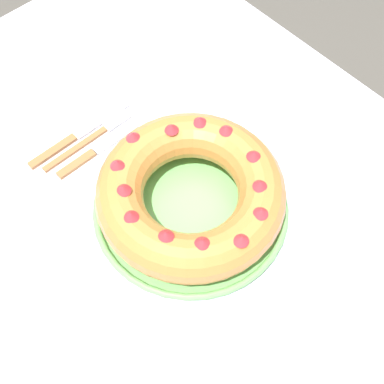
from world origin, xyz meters
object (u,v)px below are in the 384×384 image
(serving_dish, at_px, (192,207))
(napkin, at_px, (308,365))
(fork, at_px, (94,137))
(bundt_cake, at_px, (192,192))
(serving_knife, at_px, (73,138))
(cake_knife, at_px, (92,153))

(serving_dish, bearing_deg, napkin, -9.15)
(serving_dish, relative_size, fork, 1.72)
(bundt_cake, height_order, serving_knife, bundt_cake)
(serving_dish, relative_size, napkin, 1.99)
(cake_knife, distance_m, napkin, 0.53)
(cake_knife, bearing_deg, serving_dish, 14.44)
(bundt_cake, relative_size, fork, 1.61)
(bundt_cake, xyz_separation_m, napkin, (0.32, -0.05, -0.06))
(fork, bearing_deg, napkin, -2.23)
(fork, relative_size, serving_knife, 0.87)
(bundt_cake, xyz_separation_m, serving_knife, (-0.27, -0.06, -0.06))
(serving_knife, xyz_separation_m, napkin, (0.59, 0.01, -0.00))
(serving_knife, bearing_deg, fork, 47.76)
(serving_dish, height_order, cake_knife, serving_dish)
(serving_dish, xyz_separation_m, bundt_cake, (-0.00, -0.00, 0.05))
(fork, height_order, cake_knife, cake_knife)
(fork, bearing_deg, serving_knife, -128.06)
(serving_dish, distance_m, napkin, 0.32)
(fork, bearing_deg, serving_dish, 7.28)
(serving_dish, xyz_separation_m, cake_knife, (-0.22, -0.06, -0.01))
(cake_knife, bearing_deg, fork, 138.45)
(bundt_cake, xyz_separation_m, cake_knife, (-0.22, -0.06, -0.06))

